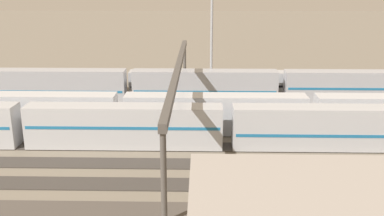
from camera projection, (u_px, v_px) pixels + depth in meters
The scene contains 15 objects.
ground_plane at pixel (203, 133), 58.25m from camera, with size 400.00×400.00×0.00m, color #756B5B.
track_bed_0 at pixel (203, 93), 77.39m from camera, with size 140.00×2.80×0.12m, color #4C443D.
track_bed_1 at pixel (203, 101), 72.60m from camera, with size 140.00×2.80×0.12m, color #4C443D.
track_bed_2 at pixel (203, 110), 67.81m from camera, with size 140.00×2.80×0.12m, color #3D3833.
track_bed_3 at pixel (203, 121), 63.02m from camera, with size 140.00×2.80×0.12m, color #4C443D.
track_bed_4 at pixel (203, 133), 58.23m from camera, with size 140.00×2.80×0.12m, color #4C443D.
track_bed_5 at pixel (203, 147), 53.44m from camera, with size 140.00×2.80×0.12m, color #3D3833.
track_bed_6 at pixel (203, 164), 48.65m from camera, with size 140.00×2.80×0.12m, color #3D3833.
track_bed_7 at pixel (203, 185), 43.86m from camera, with size 140.00×2.80×0.12m, color #3D3833.
track_bed_8 at pixel (204, 211), 39.08m from camera, with size 140.00×2.80×0.12m, color #4C443D.
train_on_track_0 at pixel (184, 82), 76.89m from camera, with size 114.80×3.06×4.40m.
train_on_track_4 at pixel (215, 114), 57.47m from camera, with size 119.80×3.00×5.00m.
train_on_track_1 at pixel (205, 86), 71.87m from camera, with size 119.80×3.06×5.00m.
train_on_track_5 at pixel (227, 127), 52.65m from camera, with size 95.60×3.06×5.00m.
signal_gantry at pixel (178, 74), 56.09m from camera, with size 0.70×45.00×8.80m.
Camera 1 is at (0.23, 54.90, 19.80)m, focal length 42.16 mm.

